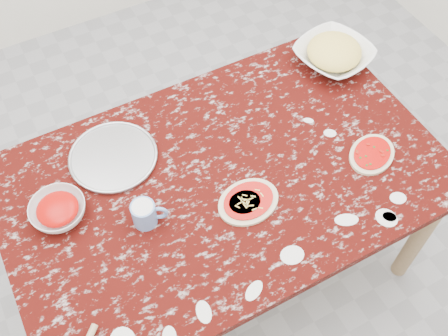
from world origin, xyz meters
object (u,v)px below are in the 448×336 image
at_px(worktable, 224,188).
at_px(pizza_tray, 113,157).
at_px(sauce_bowl, 58,211).
at_px(cheese_bowl, 333,55).
at_px(flour_mug, 145,214).

xyz_separation_m(worktable, pizza_tray, (-0.33, 0.26, 0.09)).
distance_m(pizza_tray, sauce_bowl, 0.29).
height_order(worktable, sauce_bowl, sauce_bowl).
relative_size(worktable, cheese_bowl, 5.23).
bearing_deg(cheese_bowl, flour_mug, -161.27).
bearing_deg(worktable, pizza_tray, 140.94).
bearing_deg(sauce_bowl, flour_mug, -32.45).
bearing_deg(cheese_bowl, worktable, -156.26).
relative_size(pizza_tray, flour_mug, 2.69).
bearing_deg(sauce_bowl, worktable, -11.91).
height_order(worktable, flour_mug, flour_mug).
bearing_deg(worktable, sauce_bowl, 168.09).
height_order(pizza_tray, cheese_bowl, cheese_bowl).
xyz_separation_m(sauce_bowl, cheese_bowl, (1.27, 0.18, 0.01)).
distance_m(pizza_tray, flour_mug, 0.31).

